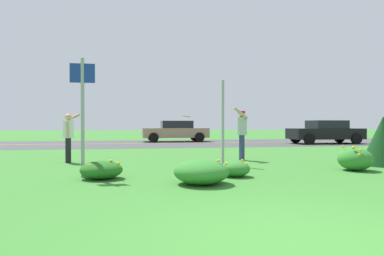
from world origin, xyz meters
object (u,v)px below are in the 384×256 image
Objects in this scene: car_tan_center_left at (175,131)px; person_thrower_white_shirt at (68,134)px; sign_post_by_roadside at (223,123)px; frisbee_orange at (186,116)px; car_black_leftmost at (326,132)px; sign_post_near_path at (83,105)px; person_catcher_red_cap_gray_shirt at (242,130)px.

person_thrower_white_shirt is at bearing -111.77° from car_tan_center_left.
sign_post_by_roadside is 9.14× the size of frisbee_orange.
car_black_leftmost is (10.30, 8.90, -0.74)m from frisbee_orange.
sign_post_near_path is 9.87× the size of frisbee_orange.
sign_post_near_path is 16.67m from car_tan_center_left.
car_tan_center_left is (-0.54, 13.04, -0.28)m from person_catcher_red_cap_gray_shirt.
person_catcher_red_cap_gray_shirt is (4.81, 3.04, -0.63)m from sign_post_near_path.
frisbee_orange is 0.06× the size of car_black_leftmost.
frisbee_orange is 13.63m from car_black_leftmost.
person_thrower_white_shirt reaches higher than frisbee_orange.
person_catcher_red_cap_gray_shirt is 0.40× the size of car_black_leftmost.
person_thrower_white_shirt is 0.35× the size of car_tan_center_left.
person_catcher_red_cap_gray_shirt is (5.65, -0.24, 0.10)m from person_thrower_white_shirt.
car_black_leftmost is (8.40, 8.96, -0.28)m from person_catcher_red_cap_gray_shirt.
sign_post_near_path reaches higher than person_thrower_white_shirt.
car_black_leftmost is at bearing 31.80° from person_thrower_white_shirt.
sign_post_by_roadside is at bearing 25.61° from sign_post_near_path.
sign_post_by_roadside is (3.82, 1.83, -0.39)m from sign_post_near_path.
sign_post_near_path is 1.73× the size of person_thrower_white_shirt.
car_tan_center_left is (-8.94, 4.09, 0.00)m from car_black_leftmost.
sign_post_by_roadside reaches higher than person_catcher_red_cap_gray_shirt.
person_catcher_red_cap_gray_shirt is 0.40× the size of car_tan_center_left.
car_tan_center_left is at bearing 92.36° from person_catcher_red_cap_gray_shirt.
car_black_leftmost is 1.00× the size of car_tan_center_left.
sign_post_by_roadside is 1.58m from person_catcher_red_cap_gray_shirt.
person_catcher_red_cap_gray_shirt reaches higher than frisbee_orange.
person_thrower_white_shirt reaches higher than car_black_leftmost.
frisbee_orange is at bearing -95.96° from car_tan_center_left.
person_catcher_red_cap_gray_shirt is at bearing -133.17° from car_black_leftmost.
car_black_leftmost is 9.83m from car_tan_center_left.
sign_post_near_path is at bearing -137.76° from car_black_leftmost.
car_black_leftmost is at bearing 40.85° from frisbee_orange.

